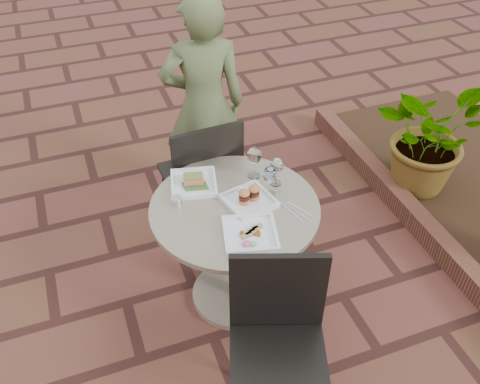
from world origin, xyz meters
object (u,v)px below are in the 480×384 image
object	(u,v)px
chair_far	(204,172)
chair_near	(278,330)
plate_salmon	(194,183)
plate_sliders	(249,198)
cafe_table	(235,240)
plate_tuna	(250,234)
diner	(204,106)

from	to	relation	value
chair_far	chair_near	world-z (taller)	same
plate_salmon	plate_sliders	bearing A→B (deg)	-45.99
cafe_table	plate_sliders	distance (m)	0.29
cafe_table	plate_tuna	world-z (taller)	plate_tuna
chair_near	plate_sliders	bearing A→B (deg)	99.77
diner	cafe_table	bearing A→B (deg)	91.63
chair_near	diner	size ratio (longest dim) A/B	0.61
chair_near	cafe_table	bearing A→B (deg)	106.60
chair_far	plate_tuna	xyz separation A→B (m)	(-0.00, -0.80, 0.20)
cafe_table	chair_far	distance (m)	0.56
diner	plate_salmon	xyz separation A→B (m)	(-0.28, -0.72, -0.02)
cafe_table	chair_near	size ratio (longest dim) A/B	0.97
cafe_table	chair_near	distance (m)	0.68
plate_tuna	cafe_table	bearing A→B (deg)	88.98
chair_near	plate_salmon	world-z (taller)	chair_near
chair_far	diner	world-z (taller)	diner
cafe_table	plate_tuna	bearing A→B (deg)	-91.02
cafe_table	plate_tuna	distance (m)	0.35
plate_sliders	chair_near	bearing A→B (deg)	-100.02
plate_sliders	plate_tuna	world-z (taller)	plate_sliders
diner	plate_sliders	size ratio (longest dim) A/B	5.42
plate_sliders	plate_tuna	distance (m)	0.25
plate_tuna	plate_sliders	bearing A→B (deg)	70.00
chair_far	plate_tuna	distance (m)	0.82
diner	plate_salmon	distance (m)	0.77
chair_near	plate_tuna	bearing A→B (deg)	105.45
cafe_table	plate_salmon	xyz separation A→B (m)	(-0.15, 0.24, 0.27)
cafe_table	plate_salmon	distance (m)	0.39
plate_salmon	plate_tuna	world-z (taller)	plate_salmon
diner	plate_sliders	xyz separation A→B (m)	(-0.05, -0.96, -0.01)
cafe_table	diner	size ratio (longest dim) A/B	0.59
plate_salmon	plate_tuna	xyz separation A→B (m)	(0.15, -0.48, -0.00)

